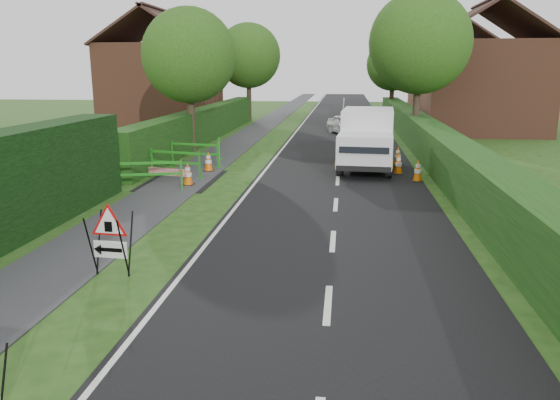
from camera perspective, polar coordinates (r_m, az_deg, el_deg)
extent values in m
plane|color=#1E4313|center=(8.93, -11.85, -12.59)|extent=(120.00, 120.00, 0.00)
cube|color=black|center=(42.75, 6.53, 8.26)|extent=(6.00, 90.00, 0.02)
cube|color=#2D2D30|center=(43.13, -0.87, 8.39)|extent=(2.00, 90.00, 0.02)
cube|color=#14380F|center=(30.80, -7.82, 6.18)|extent=(1.00, 24.00, 1.80)
cube|color=#14380F|center=(24.19, 15.74, 3.80)|extent=(1.20, 50.00, 1.50)
cube|color=brown|center=(39.68, -12.17, 11.62)|extent=(7.00, 7.00, 5.50)
cube|color=#331E19|center=(40.34, -14.91, 16.97)|extent=(4.00, 7.40, 2.58)
cube|color=#331E19|center=(39.23, -9.92, 17.32)|extent=(4.00, 7.40, 2.58)
cube|color=#331E19|center=(39.84, -12.54, 18.73)|extent=(0.25, 7.40, 0.18)
cube|color=brown|center=(36.54, 20.27, 10.96)|extent=(7.00, 7.00, 5.50)
cube|color=#331E19|center=(36.27, 17.97, 17.21)|extent=(4.00, 7.40, 2.58)
cube|color=#331E19|center=(37.06, 23.52, 16.67)|extent=(4.00, 7.40, 2.58)
cube|color=#331E19|center=(36.72, 20.93, 18.65)|extent=(0.25, 7.40, 0.18)
cube|color=brown|center=(50.45, 17.76, 11.64)|extent=(7.00, 7.00, 5.50)
cube|color=#331E19|center=(50.22, 16.04, 16.15)|extent=(4.00, 7.40, 2.58)
cube|color=#331E19|center=(50.86, 20.09, 15.82)|extent=(4.00, 7.40, 2.58)
cube|color=#331E19|center=(50.58, 18.17, 17.23)|extent=(0.25, 7.40, 0.18)
cylinder|color=#2D2116|center=(26.72, -9.22, 7.85)|extent=(0.36, 0.36, 2.62)
sphere|color=#223F11|center=(26.60, -9.49, 14.69)|extent=(4.40, 4.40, 4.40)
cylinder|color=#2D2116|center=(29.90, 14.00, 8.56)|extent=(0.36, 0.36, 2.97)
sphere|color=#223F11|center=(29.83, 14.42, 15.64)|extent=(5.20, 5.20, 5.20)
cylinder|color=#2D2116|center=(42.28, -3.25, 10.16)|extent=(0.36, 0.36, 2.80)
sphere|color=#223F11|center=(42.22, -3.31, 14.83)|extent=(4.80, 4.80, 4.80)
cylinder|color=#2D2116|center=(45.80, 11.56, 9.96)|extent=(0.36, 0.36, 2.45)
sphere|color=#223F11|center=(45.72, 11.74, 13.72)|extent=(4.20, 4.20, 4.20)
cylinder|color=black|center=(7.36, -26.92, -16.29)|extent=(0.05, 0.28, 0.78)
cylinder|color=black|center=(10.91, -19.16, -4.63)|extent=(0.06, 0.38, 1.22)
cylinder|color=black|center=(11.16, -18.38, -4.16)|extent=(0.06, 0.38, 1.22)
cylinder|color=black|center=(10.60, -16.07, -4.92)|extent=(0.06, 0.38, 1.22)
cylinder|color=black|center=(10.86, -15.35, -4.43)|extent=(0.06, 0.38, 1.22)
cube|color=white|center=(10.88, -17.28, -4.98)|extent=(0.68, 0.07, 0.33)
cube|color=black|center=(10.87, -17.32, -5.00)|extent=(0.48, 0.05, 0.08)
cone|color=black|center=(10.99, -18.53, -4.88)|extent=(0.17, 0.21, 0.20)
cube|color=black|center=(10.73, -17.51, -2.68)|extent=(0.15, 0.02, 0.20)
cube|color=silver|center=(22.61, 9.14, 6.97)|extent=(2.18, 3.30, 1.90)
cube|color=silver|center=(20.27, 8.88, 5.18)|extent=(2.11, 2.18, 1.16)
cube|color=black|center=(19.26, 8.80, 5.61)|extent=(1.74, 0.34, 0.53)
cube|color=#E1A90B|center=(21.84, 6.37, 4.84)|extent=(0.36, 4.85, 0.24)
cube|color=#E1A90B|center=(21.78, 11.60, 4.62)|extent=(0.36, 4.85, 0.24)
cube|color=black|center=(19.39, 8.71, 3.25)|extent=(1.93, 0.25, 0.20)
cylinder|color=black|center=(20.36, 6.32, 3.59)|extent=(0.29, 0.80, 0.79)
cylinder|color=black|center=(20.30, 11.31, 3.38)|extent=(0.29, 0.80, 0.79)
cylinder|color=black|center=(23.48, 6.94, 4.90)|extent=(0.29, 0.80, 0.79)
cylinder|color=black|center=(23.43, 11.28, 4.72)|extent=(0.29, 0.80, 0.79)
cube|color=black|center=(19.92, 14.14, 1.94)|extent=(0.38, 0.38, 0.04)
cone|color=orange|center=(19.84, 14.21, 3.06)|extent=(0.32, 0.32, 0.75)
cylinder|color=white|center=(19.85, 14.20, 2.95)|extent=(0.25, 0.25, 0.14)
cylinder|color=white|center=(19.82, 14.23, 3.48)|extent=(0.17, 0.17, 0.10)
cube|color=black|center=(21.18, 12.21, 2.72)|extent=(0.38, 0.38, 0.04)
cone|color=orange|center=(21.11, 12.27, 3.77)|extent=(0.32, 0.32, 0.75)
cylinder|color=white|center=(21.12, 12.26, 3.67)|extent=(0.25, 0.25, 0.14)
cylinder|color=white|center=(21.09, 12.29, 4.17)|extent=(0.17, 0.17, 0.10)
cube|color=black|center=(23.08, 12.18, 3.60)|extent=(0.38, 0.38, 0.04)
cone|color=orange|center=(23.02, 12.23, 4.57)|extent=(0.32, 0.32, 0.75)
cylinder|color=white|center=(23.03, 12.22, 4.48)|extent=(0.25, 0.25, 0.14)
cylinder|color=white|center=(23.00, 12.25, 4.94)|extent=(0.17, 0.17, 0.10)
cube|color=black|center=(18.96, -9.56, 1.59)|extent=(0.38, 0.38, 0.04)
cone|color=orange|center=(18.88, -9.61, 2.76)|extent=(0.32, 0.32, 0.75)
cylinder|color=white|center=(18.89, -9.60, 2.65)|extent=(0.25, 0.25, 0.14)
cylinder|color=white|center=(18.86, -9.63, 3.21)|extent=(0.17, 0.17, 0.10)
cube|color=black|center=(21.45, -7.46, 3.05)|extent=(0.38, 0.38, 0.04)
cone|color=orange|center=(21.38, -7.49, 4.09)|extent=(0.32, 0.32, 0.75)
cylinder|color=white|center=(21.39, -7.49, 3.99)|extent=(0.25, 0.25, 0.14)
cylinder|color=white|center=(21.36, -7.50, 4.49)|extent=(0.17, 0.17, 0.10)
cube|color=#1D8217|center=(18.38, -16.48, 2.37)|extent=(0.06, 0.06, 1.00)
cube|color=#1D8217|center=(18.17, -10.24, 2.59)|extent=(0.06, 0.06, 1.00)
cube|color=#1D8217|center=(18.18, -13.46, 3.78)|extent=(1.95, 0.54, 0.08)
cube|color=#1D8217|center=(18.24, -13.39, 2.63)|extent=(1.95, 0.54, 0.08)
cube|color=#1D8217|center=(18.48, -16.39, 0.91)|extent=(0.14, 0.35, 0.04)
cube|color=#1D8217|center=(18.26, -10.18, 1.11)|extent=(0.14, 0.35, 0.04)
cube|color=#1D8217|center=(20.90, -13.24, 3.86)|extent=(0.06, 0.06, 1.00)
cube|color=#1D8217|center=(19.89, -8.40, 3.60)|extent=(0.06, 0.06, 1.00)
cube|color=#1D8217|center=(20.31, -10.93, 4.90)|extent=(1.96, 0.51, 0.08)
cube|color=#1D8217|center=(20.37, -10.89, 3.88)|extent=(1.96, 0.51, 0.08)
cube|color=#1D8217|center=(20.99, -13.17, 2.57)|extent=(0.14, 0.35, 0.04)
cube|color=#1D8217|center=(19.97, -8.35, 2.24)|extent=(0.14, 0.35, 0.04)
cube|color=#1D8217|center=(22.86, -11.17, 4.77)|extent=(0.06, 0.06, 1.00)
cube|color=#1D8217|center=(22.02, -6.52, 4.62)|extent=(0.06, 0.06, 1.00)
cube|color=#1D8217|center=(22.36, -8.93, 5.76)|extent=(1.98, 0.37, 0.08)
cube|color=#1D8217|center=(22.42, -8.89, 4.83)|extent=(1.98, 0.37, 0.08)
cube|color=#1D8217|center=(22.93, -11.12, 3.59)|extent=(0.12, 0.36, 0.04)
cube|color=#1D8217|center=(22.10, -6.48, 3.39)|extent=(0.12, 0.36, 0.04)
cube|color=#1D8217|center=(22.10, -6.35, 4.65)|extent=(0.06, 0.06, 1.00)
cube|color=#1D8217|center=(24.08, -6.39, 5.38)|extent=(0.06, 0.06, 1.00)
cube|color=#1D8217|center=(23.03, -6.40, 6.07)|extent=(0.51, 1.96, 0.08)
cube|color=#1D8217|center=(23.08, -6.38, 5.16)|extent=(0.51, 1.96, 0.08)
cube|color=#1D8217|center=(22.18, -6.32, 3.43)|extent=(0.35, 0.14, 0.04)
cube|color=#1D8217|center=(24.15, -6.36, 4.26)|extent=(0.35, 0.14, 0.04)
cube|color=red|center=(19.18, -11.63, 1.57)|extent=(1.46, 0.43, 0.25)
imported|color=white|center=(33.53, 6.96, 7.82)|extent=(2.72, 3.76, 1.19)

